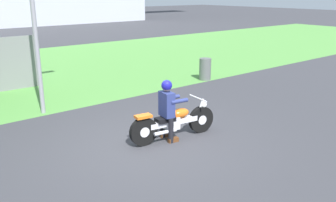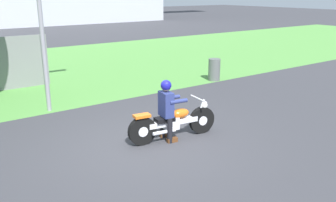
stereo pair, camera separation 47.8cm
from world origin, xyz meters
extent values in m
plane|color=#38383D|center=(0.00, 0.00, 0.00)|extent=(120.00, 120.00, 0.00)
cube|color=#549342|center=(0.00, 9.47, 0.00)|extent=(60.00, 12.00, 0.01)
cylinder|color=black|center=(1.39, -0.09, 0.32)|extent=(0.65, 0.21, 0.64)
cylinder|color=silver|center=(1.39, -0.09, 0.32)|extent=(0.24, 0.17, 0.22)
cylinder|color=black|center=(-0.14, 0.13, 0.32)|extent=(0.65, 0.21, 0.64)
cylinder|color=silver|center=(-0.14, 0.13, 0.32)|extent=(0.24, 0.17, 0.22)
cube|color=silver|center=(0.62, 0.02, 0.40)|extent=(1.24, 0.31, 0.12)
cube|color=silver|center=(0.57, 0.03, 0.38)|extent=(0.35, 0.28, 0.28)
ellipsoid|color=orange|center=(0.80, -0.01, 0.58)|extent=(0.47, 0.30, 0.22)
cube|color=black|center=(0.41, 0.05, 0.50)|extent=(0.47, 0.30, 0.10)
cube|color=orange|center=(-0.14, 0.13, 0.67)|extent=(0.38, 0.25, 0.06)
cylinder|color=silver|center=(1.34, -0.08, 0.57)|extent=(0.26, 0.09, 0.53)
cylinder|color=silver|center=(1.29, -0.07, 0.86)|extent=(0.13, 0.66, 0.04)
sphere|color=white|center=(1.44, -0.10, 0.68)|extent=(0.16, 0.16, 0.16)
cylinder|color=silver|center=(0.31, -0.08, 0.26)|extent=(0.56, 0.16, 0.08)
cylinder|color=black|center=(0.47, 0.22, 0.29)|extent=(0.12, 0.12, 0.57)
cube|color=#593319|center=(0.53, 0.22, 0.05)|extent=(0.25, 0.13, 0.10)
cylinder|color=black|center=(0.42, -0.13, 0.29)|extent=(0.12, 0.12, 0.57)
cube|color=#593319|center=(0.48, -0.14, 0.05)|extent=(0.25, 0.13, 0.10)
cube|color=navy|center=(0.45, 0.05, 0.85)|extent=(0.27, 0.41, 0.56)
cylinder|color=navy|center=(0.69, 0.18, 0.93)|extent=(0.43, 0.15, 0.09)
cylinder|color=navy|center=(0.64, -0.15, 0.93)|extent=(0.43, 0.15, 0.09)
sphere|color=tan|center=(0.45, 0.05, 1.25)|extent=(0.20, 0.20, 0.20)
sphere|color=navy|center=(0.45, 0.05, 1.28)|extent=(0.24, 0.24, 0.24)
cylinder|color=#595E5B|center=(5.28, 3.71, 0.41)|extent=(0.44, 0.44, 0.82)
camera|label=1|loc=(-4.43, -5.99, 3.26)|focal=39.28mm
camera|label=2|loc=(-4.05, -6.28, 3.26)|focal=39.28mm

